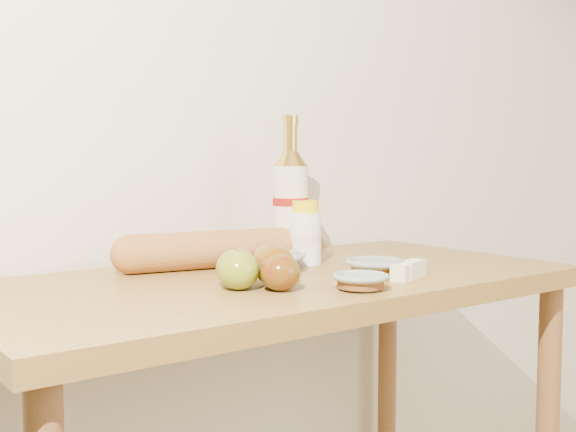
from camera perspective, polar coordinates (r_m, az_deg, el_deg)
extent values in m
cube|color=beige|center=(1.70, -7.37, 10.24)|extent=(3.50, 0.02, 2.60)
cube|color=#A47935|center=(1.44, -0.72, -5.48)|extent=(1.20, 0.60, 0.04)
cylinder|color=brown|center=(2.09, 7.81, -15.06)|extent=(0.05, 0.05, 0.86)
cylinder|color=beige|center=(1.61, 0.20, 0.16)|extent=(0.10, 0.10, 0.21)
cylinder|color=maroon|center=(1.61, 0.20, 1.16)|extent=(0.10, 0.10, 0.02)
cone|color=gold|center=(1.61, 0.20, 4.56)|extent=(0.10, 0.10, 0.03)
cylinder|color=gold|center=(1.61, 0.20, 6.16)|extent=(0.04, 0.04, 0.06)
cylinder|color=gold|center=(1.61, 0.20, 7.56)|extent=(0.05, 0.05, 0.02)
cylinder|color=white|center=(1.58, 1.38, -1.78)|extent=(0.09, 0.09, 0.11)
cylinder|color=#F3D3CC|center=(1.58, 1.38, -1.78)|extent=(0.09, 0.09, 0.02)
cylinder|color=yellow|center=(1.57, 1.38, 0.75)|extent=(0.07, 0.07, 0.03)
torus|color=gray|center=(1.48, -1.80, -3.15)|extent=(0.22, 0.22, 0.01)
ellipsoid|color=brown|center=(1.45, -1.92, -3.44)|extent=(0.06, 0.06, 0.06)
ellipsoid|color=brown|center=(1.50, -0.65, -3.15)|extent=(0.06, 0.06, 0.06)
ellipsoid|color=brown|center=(1.50, -2.80, -3.16)|extent=(0.06, 0.06, 0.06)
ellipsoid|color=brown|center=(1.47, -3.45, -3.36)|extent=(0.06, 0.06, 0.06)
ellipsoid|color=brown|center=(1.53, -1.79, -3.00)|extent=(0.06, 0.06, 0.06)
cylinder|color=#BF7D3A|center=(1.54, -5.14, -2.60)|extent=(0.41, 0.15, 0.08)
sphere|color=#BF7D3A|center=(1.48, -12.36, -2.99)|extent=(0.09, 0.09, 0.08)
sphere|color=#BF7D3A|center=(1.62, 1.45, -2.21)|extent=(0.09, 0.09, 0.08)
ellipsoid|color=olive|center=(1.28, -3.93, -4.32)|extent=(0.09, 0.09, 0.07)
cylinder|color=#4B2F19|center=(1.27, -3.93, -3.03)|extent=(0.01, 0.01, 0.01)
ellipsoid|color=maroon|center=(1.26, -0.61, -4.50)|extent=(0.08, 0.08, 0.07)
cylinder|color=#452C17|center=(1.26, -0.62, -3.26)|extent=(0.01, 0.01, 0.01)
ellipsoid|color=maroon|center=(1.32, -1.10, -3.93)|extent=(0.10, 0.10, 0.07)
cylinder|color=#4D3819|center=(1.32, -1.10, -2.61)|extent=(0.01, 0.01, 0.01)
torus|color=gray|center=(1.28, 5.75, -4.76)|extent=(0.10, 0.10, 0.01)
cylinder|color=brown|center=(1.28, 5.75, -5.22)|extent=(0.08, 0.08, 0.02)
torus|color=gray|center=(1.43, 6.89, -3.63)|extent=(0.16, 0.16, 0.01)
cylinder|color=brown|center=(1.43, 6.89, -4.11)|extent=(0.13, 0.13, 0.02)
cube|color=#F6EBBE|center=(1.42, 9.51, -4.23)|extent=(0.12, 0.07, 0.03)
cube|color=#F3E7CE|center=(1.42, 9.51, -4.23)|extent=(0.07, 0.05, 0.03)
ellipsoid|color=olive|center=(1.31, -4.11, -4.13)|extent=(0.09, 0.09, 0.07)
cylinder|color=#4B2F19|center=(1.30, -4.12, -2.87)|extent=(0.01, 0.01, 0.01)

